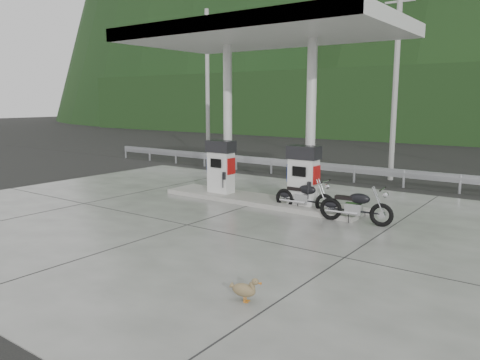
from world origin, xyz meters
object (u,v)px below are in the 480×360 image
Objects in this scene: motorcycle_right at (356,207)px; gas_pump_right at (303,175)px; gas_pump_left at (221,167)px; motorcycle_left at (304,197)px; duck at (244,290)px.

gas_pump_right is at bearing 156.10° from motorcycle_right.
gas_pump_left is 3.43m from motorcycle_left.
motorcycle_left is 1.84m from motorcycle_right.
gas_pump_right is 3.50× the size of duck.
motorcycle_left reaches higher than duck.
motorcycle_left is 0.97× the size of motorcycle_right.
motorcycle_left is (3.37, -0.23, -0.61)m from gas_pump_left.
motorcycle_right is at bearing -7.12° from gas_pump_left.
duck is (2.25, -6.30, -0.25)m from motorcycle_left.
motorcycle_right reaches higher than duck.
gas_pump_left is 8.66m from duck.
gas_pump_left is at bearing 180.00° from gas_pump_right.
gas_pump_left is 0.97× the size of motorcycle_left.
gas_pump_left reaches higher than duck.
gas_pump_right is 0.68m from motorcycle_left.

